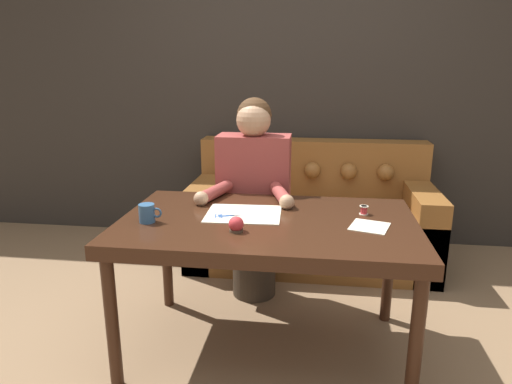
{
  "coord_description": "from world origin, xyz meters",
  "views": [
    {
      "loc": [
        0.24,
        -2.03,
        1.46
      ],
      "look_at": [
        -0.06,
        0.21,
        0.83
      ],
      "focal_mm": 32.0,
      "sensor_mm": 36.0,
      "label": 1
    }
  ],
  "objects_px": {
    "dining_table": "(267,233)",
    "person": "(254,199)",
    "scissors": "(229,216)",
    "mug": "(147,213)",
    "pin_cushion": "(236,225)",
    "couch": "(311,218)",
    "thread_spool": "(364,210)"
  },
  "relations": [
    {
      "from": "couch",
      "to": "person",
      "type": "xyz_separation_m",
      "value": [
        -0.35,
        -0.68,
        0.34
      ]
    },
    {
      "from": "mug",
      "to": "pin_cushion",
      "type": "bearing_deg",
      "value": -8.96
    },
    {
      "from": "person",
      "to": "thread_spool",
      "type": "xyz_separation_m",
      "value": [
        0.63,
        -0.45,
        0.1
      ]
    },
    {
      "from": "scissors",
      "to": "pin_cushion",
      "type": "height_order",
      "value": "pin_cushion"
    },
    {
      "from": "couch",
      "to": "pin_cushion",
      "type": "height_order",
      "value": "couch"
    },
    {
      "from": "mug",
      "to": "thread_spool",
      "type": "relative_size",
      "value": 2.51
    },
    {
      "from": "scissors",
      "to": "pin_cushion",
      "type": "xyz_separation_m",
      "value": [
        0.07,
        -0.21,
        0.03
      ]
    },
    {
      "from": "pin_cushion",
      "to": "person",
      "type": "bearing_deg",
      "value": 92.05
    },
    {
      "from": "dining_table",
      "to": "mug",
      "type": "xyz_separation_m",
      "value": [
        -0.57,
        -0.12,
        0.11
      ]
    },
    {
      "from": "thread_spool",
      "to": "pin_cushion",
      "type": "height_order",
      "value": "pin_cushion"
    },
    {
      "from": "person",
      "to": "scissors",
      "type": "height_order",
      "value": "person"
    },
    {
      "from": "thread_spool",
      "to": "pin_cushion",
      "type": "xyz_separation_m",
      "value": [
        -0.6,
        -0.33,
        0.01
      ]
    },
    {
      "from": "mug",
      "to": "couch",
      "type": "bearing_deg",
      "value": 61.13
    },
    {
      "from": "person",
      "to": "pin_cushion",
      "type": "relative_size",
      "value": 17.84
    },
    {
      "from": "dining_table",
      "to": "thread_spool",
      "type": "xyz_separation_m",
      "value": [
        0.48,
        0.14,
        0.09
      ]
    },
    {
      "from": "person",
      "to": "scissors",
      "type": "bearing_deg",
      "value": -94.65
    },
    {
      "from": "couch",
      "to": "mug",
      "type": "bearing_deg",
      "value": -118.87
    },
    {
      "from": "couch",
      "to": "scissors",
      "type": "relative_size",
      "value": 7.86
    },
    {
      "from": "scissors",
      "to": "mug",
      "type": "bearing_deg",
      "value": -159.84
    },
    {
      "from": "thread_spool",
      "to": "mug",
      "type": "bearing_deg",
      "value": -165.97
    },
    {
      "from": "person",
      "to": "thread_spool",
      "type": "bearing_deg",
      "value": -35.66
    },
    {
      "from": "scissors",
      "to": "dining_table",
      "type": "bearing_deg",
      "value": -5.18
    },
    {
      "from": "couch",
      "to": "scissors",
      "type": "height_order",
      "value": "couch"
    },
    {
      "from": "pin_cushion",
      "to": "scissors",
      "type": "bearing_deg",
      "value": 109.85
    },
    {
      "from": "pin_cushion",
      "to": "thread_spool",
      "type": "bearing_deg",
      "value": 28.98
    },
    {
      "from": "dining_table",
      "to": "couch",
      "type": "bearing_deg",
      "value": 81.1
    },
    {
      "from": "person",
      "to": "scissors",
      "type": "xyz_separation_m",
      "value": [
        -0.05,
        -0.57,
        0.08
      ]
    },
    {
      "from": "couch",
      "to": "pin_cushion",
      "type": "relative_size",
      "value": 25.22
    },
    {
      "from": "dining_table",
      "to": "person",
      "type": "xyz_separation_m",
      "value": [
        -0.15,
        0.59,
        -0.0
      ]
    },
    {
      "from": "scissors",
      "to": "thread_spool",
      "type": "distance_m",
      "value": 0.68
    },
    {
      "from": "mug",
      "to": "pin_cushion",
      "type": "distance_m",
      "value": 0.45
    },
    {
      "from": "dining_table",
      "to": "pin_cushion",
      "type": "relative_size",
      "value": 20.25
    }
  ]
}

